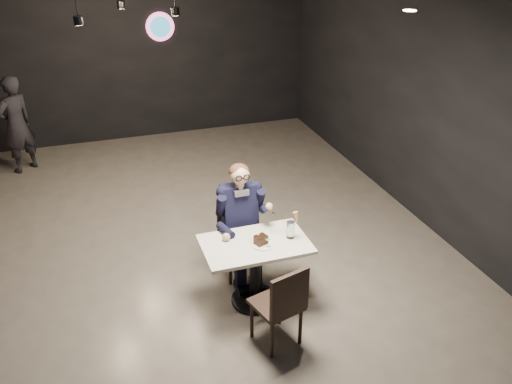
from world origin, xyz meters
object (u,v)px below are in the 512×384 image
object	(u,v)px
chair_near	(276,303)
seated_man	(240,220)
chair_far	(240,240)
main_table	(255,273)
passerby	(17,125)
sundae_glass	(291,230)

from	to	relation	value
chair_near	seated_man	bearing A→B (deg)	74.50
chair_far	chair_near	xyz separation A→B (m)	(-0.00, -1.19, 0.00)
chair_near	chair_far	bearing A→B (deg)	74.50
main_table	chair_far	xyz separation A→B (m)	(-0.00, 0.55, 0.09)
seated_man	passerby	distance (m)	4.64
main_table	passerby	size ratio (longest dim) A/B	0.70
chair_far	chair_near	size ratio (longest dim) A/B	1.00
chair_far	seated_man	world-z (taller)	seated_man
seated_man	chair_far	bearing A→B (deg)	0.00
main_table	chair_near	world-z (taller)	chair_near
chair_far	sundae_glass	distance (m)	0.79
seated_man	sundae_glass	bearing A→B (deg)	-56.27
chair_near	sundae_glass	world-z (taller)	sundae_glass
sundae_glass	passerby	world-z (taller)	passerby
chair_far	sundae_glass	size ratio (longest dim) A/B	4.92
chair_near	sundae_glass	bearing A→B (deg)	42.83
main_table	sundae_glass	size ratio (longest dim) A/B	5.88
main_table	chair_far	distance (m)	0.56
chair_far	seated_man	bearing A→B (deg)	0.00
seated_man	sundae_glass	world-z (taller)	seated_man
main_table	passerby	bearing A→B (deg)	119.56
passerby	main_table	bearing A→B (deg)	79.58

